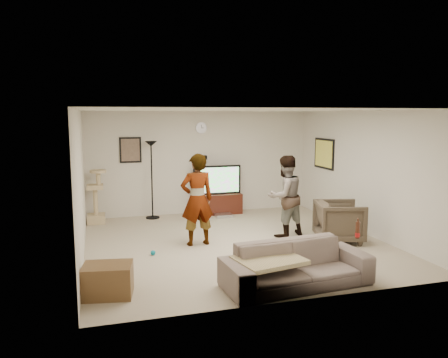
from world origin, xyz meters
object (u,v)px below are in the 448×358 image
object	(u,v)px
floor_lamp	(152,180)
cat_tree	(95,197)
side_table	(108,280)
beer_bottle	(358,230)
person_right	(285,196)
tv	(217,180)
person_left	(197,200)
sofa	(296,265)
tv_stand	(217,204)
armchair	(339,221)

from	to	relation	value
floor_lamp	cat_tree	xyz separation A→B (m)	(-1.28, -0.13, -0.30)
floor_lamp	cat_tree	bearing A→B (deg)	-174.05
side_table	floor_lamp	bearing A→B (deg)	75.23
beer_bottle	person_right	bearing A→B (deg)	91.50
side_table	tv	bearing A→B (deg)	58.08
floor_lamp	beer_bottle	bearing A→B (deg)	-63.14
person_left	side_table	xyz separation A→B (m)	(-1.68, -1.97, -0.64)
person_right	side_table	distance (m)	4.09
person_right	beer_bottle	xyz separation A→B (m)	(0.06, -2.44, -0.07)
cat_tree	sofa	xyz separation A→B (m)	(2.71, -4.62, -0.30)
side_table	tv_stand	bearing A→B (deg)	58.08
person_right	tv	bearing A→B (deg)	-86.44
cat_tree	side_table	size ratio (longest dim) A/B	1.88
tv	sofa	bearing A→B (deg)	-91.84
tv_stand	cat_tree	xyz separation A→B (m)	(-2.87, -0.17, 0.36)
tv_stand	side_table	world-z (taller)	tv_stand
floor_lamp	sofa	world-z (taller)	floor_lamp
tv_stand	side_table	size ratio (longest dim) A/B	1.83
tv	person_right	size ratio (longest dim) A/B	0.72
sofa	tv_stand	bearing A→B (deg)	83.59
tv	beer_bottle	bearing A→B (deg)	-80.32
person_right	sofa	distance (m)	2.65
beer_bottle	side_table	distance (m)	3.61
tv	armchair	bearing A→B (deg)	-61.43
armchair	tv_stand	bearing A→B (deg)	43.73
beer_bottle	armchair	distance (m)	2.02
tv	armchair	distance (m)	3.41
person_right	sofa	size ratio (longest dim) A/B	0.77
floor_lamp	side_table	distance (m)	4.56
tv_stand	floor_lamp	distance (m)	1.72
tv	cat_tree	xyz separation A→B (m)	(-2.87, -0.17, -0.23)
person_left	tv	bearing A→B (deg)	-118.79
tv	person_left	bearing A→B (deg)	-113.46
tv_stand	armchair	distance (m)	3.38
floor_lamp	cat_tree	distance (m)	1.32
beer_bottle	armchair	world-z (taller)	beer_bottle
tv_stand	side_table	distance (m)	5.18
person_left	side_table	distance (m)	2.67
person_left	sofa	bearing A→B (deg)	105.53
tv	side_table	size ratio (longest dim) A/B	1.82
tv_stand	beer_bottle	xyz separation A→B (m)	(0.82, -4.79, 0.49)
tv	person_left	distance (m)	2.65
sofa	side_table	world-z (taller)	sofa
floor_lamp	sofa	distance (m)	5.00
floor_lamp	sofa	xyz separation A→B (m)	(1.43, -4.75, -0.60)
cat_tree	sofa	world-z (taller)	cat_tree
person_left	armchair	distance (m)	2.76
cat_tree	armchair	world-z (taller)	cat_tree
side_table	person_left	bearing A→B (deg)	49.46
sofa	beer_bottle	distance (m)	1.06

